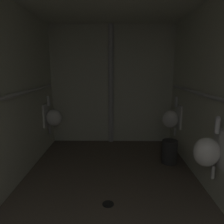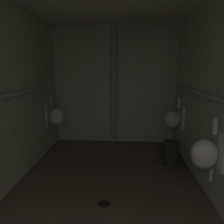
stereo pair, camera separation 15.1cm
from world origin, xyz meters
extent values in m
cube|color=brown|center=(0.00, 2.20, -0.04)|extent=(2.70, 4.52, 0.08)
cube|color=beige|center=(0.00, 4.43, 1.24)|extent=(2.70, 0.06, 2.47)
ellipsoid|color=white|center=(-1.12, 3.89, 0.66)|extent=(0.30, 0.26, 0.34)
cube|color=white|center=(-1.27, 3.89, 0.71)|extent=(0.03, 0.30, 0.44)
cylinder|color=silver|center=(-1.21, 3.89, 0.97)|extent=(0.06, 0.06, 0.16)
sphere|color=silver|center=(-1.21, 3.89, 1.05)|extent=(0.06, 0.06, 0.06)
cylinder|color=#B2B2B2|center=(-1.22, 3.89, 0.41)|extent=(0.04, 0.04, 0.16)
ellipsoid|color=white|center=(1.12, 2.25, 0.66)|extent=(0.30, 0.26, 0.34)
cube|color=white|center=(1.27, 2.25, 0.71)|extent=(0.03, 0.30, 0.44)
cylinder|color=silver|center=(1.21, 2.25, 0.97)|extent=(0.06, 0.06, 0.16)
sphere|color=silver|center=(1.21, 2.25, 1.05)|extent=(0.06, 0.06, 0.06)
cylinder|color=#B2B2B2|center=(1.22, 2.25, 0.41)|extent=(0.04, 0.04, 0.16)
ellipsoid|color=white|center=(1.12, 3.81, 0.66)|extent=(0.30, 0.26, 0.34)
cube|color=white|center=(1.27, 3.81, 0.71)|extent=(0.03, 0.30, 0.44)
cylinder|color=silver|center=(1.21, 3.81, 0.97)|extent=(0.06, 0.06, 0.16)
sphere|color=silver|center=(1.21, 3.81, 1.05)|extent=(0.06, 0.06, 0.06)
cylinder|color=#B2B2B2|center=(1.22, 3.81, 0.41)|extent=(0.04, 0.04, 0.16)
sphere|color=#B2B2B2|center=(-1.23, 4.09, 1.26)|extent=(0.06, 0.06, 0.06)
cylinder|color=#B2B2B2|center=(1.23, 2.16, 1.26)|extent=(0.05, 3.71, 0.05)
sphere|color=#B2B2B2|center=(1.23, 4.01, 1.26)|extent=(0.06, 0.06, 0.06)
cylinder|color=#B2B2B2|center=(-0.02, 4.32, 1.24)|extent=(0.11, 0.11, 2.42)
cylinder|color=black|center=(-0.01, 2.20, 0.00)|extent=(0.14, 0.14, 0.01)
cylinder|color=#2D2D2D|center=(1.00, 3.33, 0.20)|extent=(0.26, 0.26, 0.40)
camera|label=1|loc=(0.07, 0.03, 1.60)|focal=32.93mm
camera|label=2|loc=(0.22, 0.03, 1.60)|focal=32.93mm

